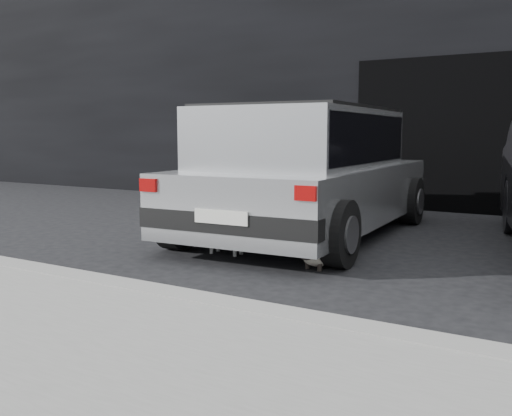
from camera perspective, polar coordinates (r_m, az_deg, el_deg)
The scene contains 8 objects.
ground at distance 6.65m, azimuth 5.79°, elevation -4.01°, with size 80.00×80.00×0.00m, color black.
building_facade at distance 12.10m, azimuth 22.98°, elevation 12.47°, with size 34.00×4.00×5.00m, color black.
garage_opening at distance 10.05m, azimuth 21.00°, elevation 6.85°, with size 4.00×0.10×2.60m, color black.
curb at distance 3.95m, azimuth 2.83°, elevation -11.09°, with size 18.00×0.25×0.12m, color gray.
sidewalk at distance 3.02m, azimuth -8.48°, elevation -17.29°, with size 18.00×2.20×0.11m, color gray.
silver_hatchback at distance 7.31m, azimuth 5.11°, elevation 4.13°, with size 2.41×4.56×1.64m.
cat_siamese at distance 5.67m, azimuth 6.45°, elevation -4.63°, with size 0.38×0.85×0.30m.
cat_white at distance 6.26m, azimuth -2.73°, elevation -3.07°, with size 0.78×0.26×0.36m.
Camera 1 is at (2.76, -5.91, 1.31)m, focal length 40.00 mm.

